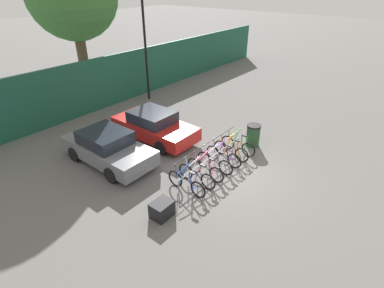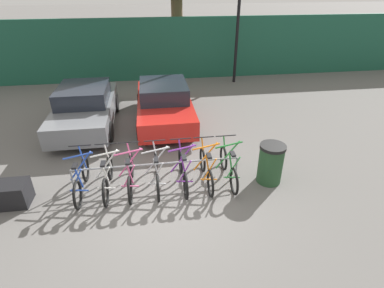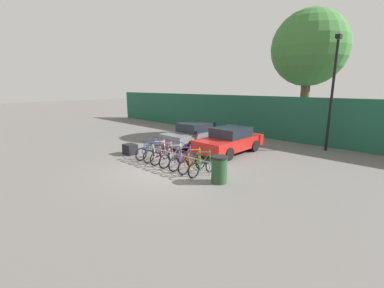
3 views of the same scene
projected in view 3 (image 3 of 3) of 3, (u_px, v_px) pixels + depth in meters
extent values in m
plane|color=#605E5B|center=(168.00, 170.00, 11.28)|extent=(120.00, 120.00, 0.00)
cube|color=#19513D|center=(272.00, 118.00, 17.66)|extent=(36.00, 0.16, 2.92)
cylinder|color=gray|center=(176.00, 154.00, 11.78)|extent=(4.04, 0.04, 0.04)
cylinder|color=gray|center=(149.00, 152.00, 13.20)|extent=(0.04, 0.04, 0.55)
cylinder|color=gray|center=(209.00, 169.00, 10.47)|extent=(0.04, 0.04, 0.55)
torus|color=black|center=(141.00, 154.00, 12.54)|extent=(0.06, 0.66, 0.66)
torus|color=black|center=(158.00, 151.00, 13.28)|extent=(0.06, 0.66, 0.66)
cylinder|color=#284CB7|center=(152.00, 146.00, 12.96)|extent=(0.60, 0.04, 0.76)
cylinder|color=#284CB7|center=(151.00, 140.00, 12.85)|extent=(0.68, 0.04, 0.16)
cylinder|color=#284CB7|center=(147.00, 148.00, 12.73)|extent=(0.14, 0.04, 0.63)
cylinder|color=#284CB7|center=(143.00, 148.00, 12.59)|extent=(0.32, 0.03, 0.58)
cylinder|color=#284CB7|center=(145.00, 154.00, 12.69)|extent=(0.40, 0.03, 0.08)
cylinder|color=#284CB7|center=(157.00, 144.00, 13.18)|extent=(0.12, 0.04, 0.69)
cylinder|color=black|center=(156.00, 137.00, 13.07)|extent=(0.52, 0.03, 0.03)
cube|color=black|center=(145.00, 142.00, 12.59)|extent=(0.10, 0.22, 0.05)
torus|color=black|center=(149.00, 157.00, 12.14)|extent=(0.06, 0.66, 0.66)
torus|color=black|center=(166.00, 153.00, 12.88)|extent=(0.06, 0.66, 0.66)
cylinder|color=silver|center=(160.00, 148.00, 12.55)|extent=(0.60, 0.04, 0.76)
cylinder|color=silver|center=(159.00, 142.00, 12.45)|extent=(0.68, 0.04, 0.16)
cylinder|color=silver|center=(154.00, 150.00, 12.33)|extent=(0.14, 0.04, 0.63)
cylinder|color=silver|center=(151.00, 150.00, 12.18)|extent=(0.32, 0.03, 0.58)
cylinder|color=silver|center=(152.00, 156.00, 12.29)|extent=(0.40, 0.03, 0.08)
cylinder|color=silver|center=(165.00, 146.00, 12.77)|extent=(0.12, 0.04, 0.69)
cylinder|color=black|center=(164.00, 139.00, 12.66)|extent=(0.52, 0.03, 0.03)
cube|color=black|center=(152.00, 143.00, 12.19)|extent=(0.10, 0.22, 0.05)
torus|color=black|center=(156.00, 159.00, 11.78)|extent=(0.06, 0.66, 0.66)
torus|color=black|center=(173.00, 154.00, 12.52)|extent=(0.06, 0.66, 0.66)
cylinder|color=#E55993|center=(167.00, 149.00, 12.19)|extent=(0.60, 0.04, 0.76)
cylinder|color=#E55993|center=(166.00, 143.00, 12.08)|extent=(0.68, 0.04, 0.16)
cylinder|color=#E55993|center=(161.00, 152.00, 11.97)|extent=(0.14, 0.04, 0.63)
cylinder|color=#E55993|center=(158.00, 152.00, 11.82)|extent=(0.32, 0.03, 0.58)
cylinder|color=#E55993|center=(159.00, 158.00, 11.92)|extent=(0.40, 0.03, 0.08)
cylinder|color=#E55993|center=(172.00, 148.00, 12.41)|extent=(0.12, 0.04, 0.69)
cylinder|color=black|center=(171.00, 140.00, 12.30)|extent=(0.52, 0.03, 0.03)
cube|color=black|center=(160.00, 145.00, 11.83)|extent=(0.10, 0.22, 0.05)
torus|color=black|center=(165.00, 161.00, 11.35)|extent=(0.06, 0.66, 0.66)
torus|color=black|center=(182.00, 157.00, 12.09)|extent=(0.06, 0.66, 0.66)
cylinder|color=#B7B7BC|center=(176.00, 152.00, 11.76)|extent=(0.60, 0.04, 0.76)
cylinder|color=#B7B7BC|center=(175.00, 145.00, 11.66)|extent=(0.68, 0.04, 0.16)
cylinder|color=#B7B7BC|center=(170.00, 154.00, 11.54)|extent=(0.14, 0.04, 0.63)
cylinder|color=#B7B7BC|center=(167.00, 155.00, 11.40)|extent=(0.32, 0.03, 0.58)
cylinder|color=#B7B7BC|center=(168.00, 161.00, 11.50)|extent=(0.40, 0.03, 0.08)
cylinder|color=#B7B7BC|center=(181.00, 150.00, 11.99)|extent=(0.12, 0.04, 0.69)
cylinder|color=black|center=(180.00, 142.00, 11.88)|extent=(0.52, 0.03, 0.03)
cube|color=black|center=(169.00, 147.00, 11.40)|extent=(0.10, 0.22, 0.05)
torus|color=black|center=(174.00, 164.00, 10.93)|extent=(0.06, 0.66, 0.66)
torus|color=black|center=(191.00, 159.00, 11.67)|extent=(0.06, 0.66, 0.66)
cylinder|color=#752D99|center=(186.00, 154.00, 11.34)|extent=(0.60, 0.04, 0.76)
cylinder|color=#752D99|center=(185.00, 148.00, 11.23)|extent=(0.68, 0.04, 0.16)
cylinder|color=#752D99|center=(180.00, 157.00, 11.11)|extent=(0.14, 0.04, 0.63)
cylinder|color=#752D99|center=(177.00, 157.00, 10.97)|extent=(0.32, 0.03, 0.58)
cylinder|color=#752D99|center=(178.00, 164.00, 11.07)|extent=(0.40, 0.03, 0.08)
cylinder|color=#752D99|center=(191.00, 152.00, 11.56)|extent=(0.12, 0.04, 0.69)
cylinder|color=black|center=(190.00, 145.00, 11.45)|extent=(0.52, 0.03, 0.03)
cube|color=black|center=(178.00, 150.00, 10.97)|extent=(0.10, 0.22, 0.05)
torus|color=black|center=(184.00, 167.00, 10.54)|extent=(0.06, 0.66, 0.66)
torus|color=black|center=(201.00, 162.00, 11.28)|extent=(0.06, 0.66, 0.66)
cylinder|color=orange|center=(195.00, 157.00, 10.95)|extent=(0.60, 0.04, 0.76)
cylinder|color=orange|center=(194.00, 150.00, 10.84)|extent=(0.68, 0.04, 0.16)
cylinder|color=orange|center=(190.00, 160.00, 10.72)|extent=(0.14, 0.04, 0.63)
cylinder|color=orange|center=(186.00, 160.00, 10.58)|extent=(0.32, 0.03, 0.58)
cylinder|color=orange|center=(187.00, 167.00, 10.68)|extent=(0.40, 0.03, 0.08)
cylinder|color=orange|center=(200.00, 155.00, 11.17)|extent=(0.12, 0.04, 0.69)
cylinder|color=black|center=(200.00, 147.00, 11.06)|extent=(0.52, 0.03, 0.03)
cube|color=black|center=(188.00, 152.00, 10.58)|extent=(0.10, 0.22, 0.05)
torus|color=black|center=(194.00, 170.00, 10.15)|extent=(0.06, 0.66, 0.66)
torus|color=black|center=(211.00, 165.00, 10.89)|extent=(0.06, 0.66, 0.66)
cylinder|color=#288438|center=(205.00, 159.00, 10.56)|extent=(0.60, 0.04, 0.76)
cylinder|color=#288438|center=(204.00, 152.00, 10.46)|extent=(0.68, 0.04, 0.16)
cylinder|color=#288438|center=(200.00, 162.00, 10.34)|extent=(0.14, 0.04, 0.63)
cylinder|color=#288438|center=(196.00, 163.00, 10.20)|extent=(0.32, 0.03, 0.58)
cylinder|color=#288438|center=(197.00, 170.00, 10.30)|extent=(0.40, 0.03, 0.08)
cylinder|color=#288438|center=(210.00, 157.00, 10.79)|extent=(0.12, 0.04, 0.69)
cylinder|color=black|center=(210.00, 149.00, 10.68)|extent=(0.52, 0.03, 0.03)
cube|color=black|center=(198.00, 155.00, 10.20)|extent=(0.10, 0.22, 0.05)
cube|color=slate|center=(194.00, 136.00, 15.85)|extent=(1.80, 4.19, 0.62)
cube|color=#1E232D|center=(196.00, 127.00, 15.80)|extent=(1.58, 1.93, 0.52)
cylinder|color=black|center=(198.00, 136.00, 17.33)|extent=(0.20, 0.64, 0.64)
cylinder|color=black|center=(217.00, 139.00, 16.18)|extent=(0.20, 0.64, 0.64)
cylinder|color=black|center=(171.00, 141.00, 15.62)|extent=(0.20, 0.64, 0.64)
cylinder|color=black|center=(191.00, 145.00, 14.47)|extent=(0.20, 0.64, 0.64)
cube|color=red|center=(229.00, 143.00, 14.03)|extent=(1.80, 4.21, 0.62)
cube|color=#1E232D|center=(231.00, 132.00, 13.98)|extent=(1.58, 1.94, 0.52)
cylinder|color=black|center=(230.00, 141.00, 15.53)|extent=(0.20, 0.64, 0.64)
cylinder|color=black|center=(255.00, 146.00, 14.37)|extent=(0.20, 0.64, 0.64)
cylinder|color=black|center=(203.00, 148.00, 13.80)|extent=(0.20, 0.64, 0.64)
cylinder|color=black|center=(229.00, 154.00, 12.65)|extent=(0.20, 0.64, 0.64)
cylinder|color=black|center=(332.00, 98.00, 13.99)|extent=(0.14, 0.14, 5.96)
cube|color=black|center=(339.00, 36.00, 13.30)|extent=(0.24, 0.44, 0.20)
cylinder|color=#234728|center=(219.00, 170.00, 9.68)|extent=(0.60, 0.60, 0.95)
cylinder|color=black|center=(220.00, 157.00, 9.57)|extent=(0.63, 0.63, 0.08)
cube|color=black|center=(130.00, 149.00, 13.78)|extent=(0.70, 0.56, 0.55)
cylinder|color=brown|center=(304.00, 108.00, 17.83)|extent=(0.59, 0.59, 4.20)
sphere|color=#387033|center=(309.00, 48.00, 16.96)|extent=(4.92, 4.92, 4.92)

